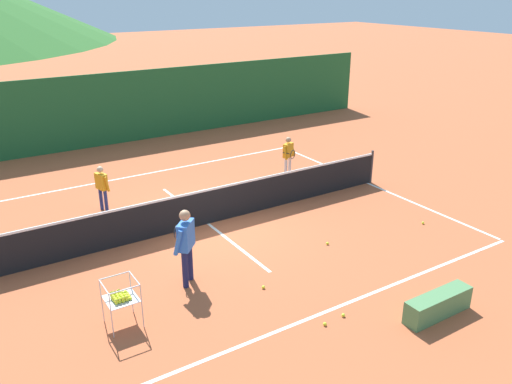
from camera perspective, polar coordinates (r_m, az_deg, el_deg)
The scene contains 17 objects.
ground_plane at distance 13.71m, azimuth -5.28°, elevation -3.48°, with size 120.00×120.00×0.00m, color #B25633.
line_baseline_near at distance 10.24m, azimuth 7.33°, elevation -13.03°, with size 11.32×0.08×0.01m, color white.
line_baseline_far at distance 17.62m, azimuth -12.14°, elevation 1.94°, with size 11.32×0.08×0.01m, color white.
line_sideline_east at distance 16.81m, azimuth 12.10°, elevation 0.98°, with size 0.08×9.31×0.01m, color white.
line_service_center at distance 13.71m, azimuth -5.28°, elevation -3.47°, with size 0.08×5.88×0.01m, color white.
tennis_net at distance 13.50m, azimuth -5.36°, elevation -1.56°, with size 11.65×0.08×1.05m.
instructor at distance 10.70m, azimuth -7.72°, elevation -5.25°, with size 0.61×0.79×1.66m.
student_0 at distance 14.76m, azimuth -16.56°, elevation 0.81°, with size 0.30×0.53×1.29m.
student_1 at distance 16.85m, azimuth 3.57°, elevation 4.30°, with size 0.54×0.59×1.31m.
ball_cart at distance 9.84m, azimuth -14.67°, elevation -11.08°, with size 0.58×0.58×0.90m.
tennis_ball_0 at distance 10.87m, azimuth 0.82°, elevation -10.40°, with size 0.07×0.07×0.07m, color yellow.
tennis_ball_1 at distance 12.69m, azimuth 7.85°, elevation -5.60°, with size 0.07×0.07×0.07m, color yellow.
tennis_ball_3 at distance 10.19m, azimuth 9.55°, elevation -13.18°, with size 0.07×0.07×0.07m, color yellow.
tennis_ball_4 at distance 9.91m, azimuth 7.57°, elevation -14.16°, with size 0.07×0.07×0.07m, color yellow.
tennis_ball_5 at distance 14.30m, azimuth 17.85°, elevation -3.24°, with size 0.07×0.07×0.07m, color yellow.
windscreen_fence at distance 20.96m, azimuth -16.42°, elevation 8.62°, with size 24.90×0.08×2.77m, color #1E5B2D.
courtside_bench at distance 10.55m, azimuth 19.34°, elevation -11.61°, with size 1.50×0.36×0.46m, color #4C7F4C.
Camera 1 is at (-5.54, -11.12, 5.80)m, focal length 36.45 mm.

